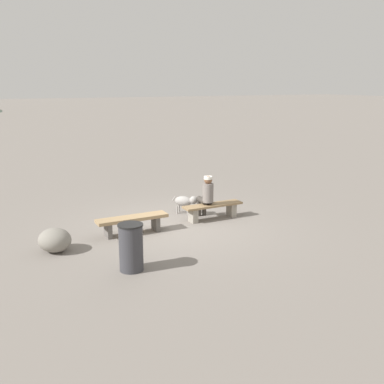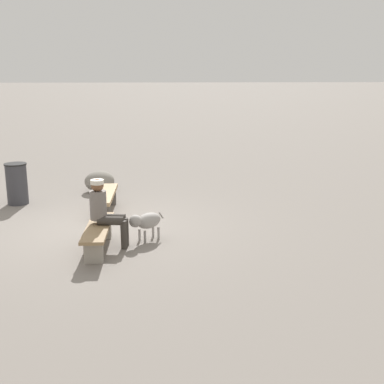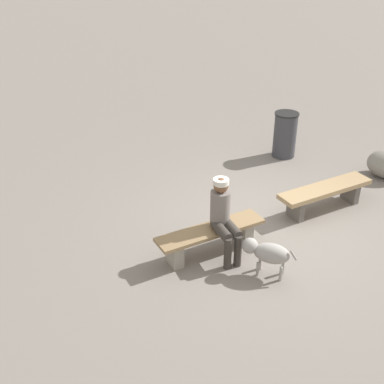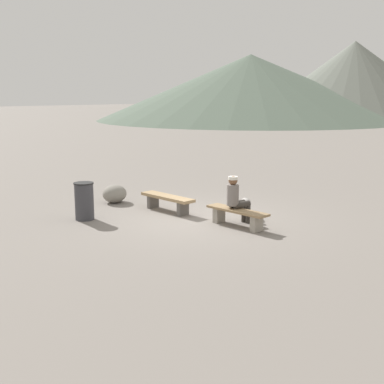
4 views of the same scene
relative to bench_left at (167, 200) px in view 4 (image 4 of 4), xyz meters
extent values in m
cube|color=gray|center=(1.16, 0.01, -0.35)|extent=(210.00, 210.00, 0.06)
cube|color=#605B56|center=(-0.61, 0.00, -0.15)|extent=(0.11, 0.34, 0.35)
cube|color=#605B56|center=(0.61, 0.00, -0.15)|extent=(0.11, 0.34, 0.35)
cube|color=#A3845B|center=(0.00, 0.00, 0.07)|extent=(1.76, 0.41, 0.08)
cube|color=gray|center=(1.75, 0.15, -0.14)|extent=(0.16, 0.30, 0.37)
cube|color=gray|center=(2.93, 0.15, -0.14)|extent=(0.16, 0.30, 0.37)
cube|color=#8C704C|center=(2.34, 0.15, 0.07)|extent=(1.67, 0.39, 0.05)
cylinder|color=slate|center=(2.19, 0.15, 0.42)|extent=(0.29, 0.29, 0.50)
sphere|color=brown|center=(2.19, 0.15, 0.77)|extent=(0.22, 0.22, 0.22)
cylinder|color=silver|center=(2.19, 0.15, 0.83)|extent=(0.23, 0.23, 0.08)
cylinder|color=#38332D|center=(2.29, 0.36, 0.17)|extent=(0.20, 0.46, 0.15)
cylinder|color=#38332D|center=(2.32, 0.58, -0.08)|extent=(0.11, 0.11, 0.50)
cylinder|color=#38332D|center=(2.13, 0.38, 0.17)|extent=(0.20, 0.46, 0.15)
cylinder|color=#38332D|center=(2.16, 0.60, -0.08)|extent=(0.11, 0.11, 0.50)
ellipsoid|color=gray|center=(1.88, 1.00, 0.04)|extent=(0.54, 0.56, 0.28)
sphere|color=gray|center=(2.08, 0.77, 0.09)|extent=(0.22, 0.22, 0.22)
cylinder|color=gray|center=(2.04, 0.93, -0.21)|extent=(0.04, 0.04, 0.22)
cylinder|color=gray|center=(1.92, 0.83, -0.21)|extent=(0.04, 0.04, 0.22)
cylinder|color=gray|center=(1.83, 1.17, -0.21)|extent=(0.04, 0.04, 0.22)
cylinder|color=gray|center=(1.71, 1.07, -0.21)|extent=(0.04, 0.04, 0.22)
cylinder|color=gray|center=(1.68, 1.22, 0.08)|extent=(0.10, 0.11, 0.15)
cylinder|color=#38383D|center=(-0.78, -2.08, 0.13)|extent=(0.47, 0.47, 0.91)
cylinder|color=black|center=(-0.78, -2.08, 0.60)|extent=(0.50, 0.50, 0.03)
ellipsoid|color=gray|center=(-1.91, -0.36, -0.06)|extent=(0.96, 0.99, 0.52)
cone|color=slate|center=(-20.68, 47.19, 4.17)|extent=(24.32, 24.32, 8.99)
cone|color=#566656|center=(-28.63, 37.97, 3.40)|extent=(35.54, 35.54, 7.44)
camera|label=1|loc=(-3.54, -9.96, 3.25)|focal=42.28mm
camera|label=2|loc=(10.56, 1.31, 2.70)|focal=46.98mm
camera|label=3|loc=(5.44, 5.19, 3.97)|focal=45.56mm
camera|label=4|loc=(10.04, -8.78, 2.82)|focal=47.65mm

